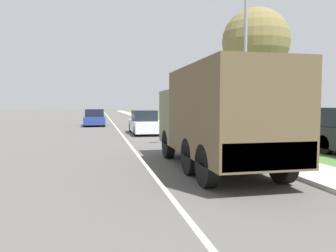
{
  "coord_description": "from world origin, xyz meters",
  "views": [
    {
      "loc": [
        -1.51,
        3.4,
        2.0
      ],
      "look_at": [
        0.82,
        14.28,
        1.26
      ],
      "focal_mm": 35.0,
      "sensor_mm": 36.0,
      "label": 1
    }
  ],
  "objects_px": {
    "car_nearest_ahead": "(144,123)",
    "car_third_ahead": "(96,115)",
    "military_truck": "(218,115)",
    "car_second_ahead": "(95,118)",
    "lamp_post": "(241,44)"
  },
  "relations": [
    {
      "from": "car_nearest_ahead",
      "to": "car_third_ahead",
      "type": "height_order",
      "value": "car_nearest_ahead"
    },
    {
      "from": "military_truck",
      "to": "car_second_ahead",
      "type": "bearing_deg",
      "value": 100.13
    },
    {
      "from": "car_third_ahead",
      "to": "lamp_post",
      "type": "distance_m",
      "value": 29.26
    },
    {
      "from": "car_second_ahead",
      "to": "lamp_post",
      "type": "bearing_deg",
      "value": -70.26
    },
    {
      "from": "military_truck",
      "to": "lamp_post",
      "type": "xyz_separation_m",
      "value": [
        2.52,
        3.91,
        2.92
      ]
    },
    {
      "from": "car_nearest_ahead",
      "to": "lamp_post",
      "type": "bearing_deg",
      "value": -71.11
    },
    {
      "from": "military_truck",
      "to": "car_second_ahead",
      "type": "height_order",
      "value": "military_truck"
    },
    {
      "from": "car_second_ahead",
      "to": "car_third_ahead",
      "type": "bearing_deg",
      "value": 89.8
    },
    {
      "from": "car_nearest_ahead",
      "to": "car_second_ahead",
      "type": "height_order",
      "value": "car_nearest_ahead"
    },
    {
      "from": "car_second_ahead",
      "to": "lamp_post",
      "type": "xyz_separation_m",
      "value": [
        6.4,
        -17.83,
        3.9
      ]
    },
    {
      "from": "lamp_post",
      "to": "car_second_ahead",
      "type": "bearing_deg",
      "value": 109.74
    },
    {
      "from": "car_nearest_ahead",
      "to": "lamp_post",
      "type": "relative_size",
      "value": 0.63
    },
    {
      "from": "car_nearest_ahead",
      "to": "lamp_post",
      "type": "distance_m",
      "value": 10.06
    },
    {
      "from": "military_truck",
      "to": "car_second_ahead",
      "type": "relative_size",
      "value": 1.58
    },
    {
      "from": "car_third_ahead",
      "to": "lamp_post",
      "type": "xyz_separation_m",
      "value": [
        6.36,
        -28.29,
        3.95
      ]
    }
  ]
}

